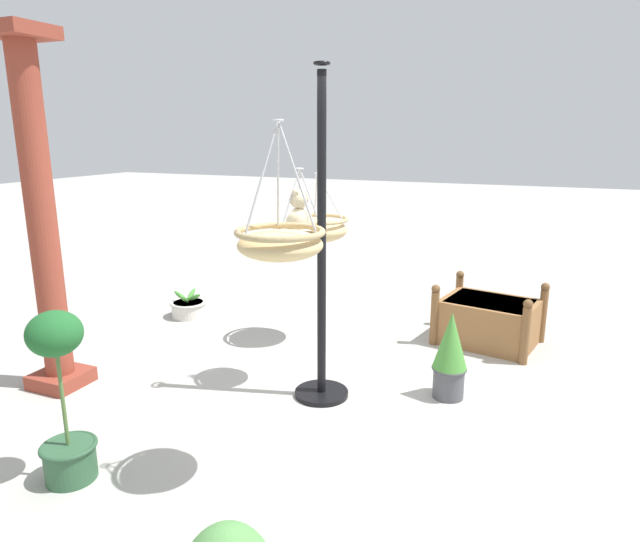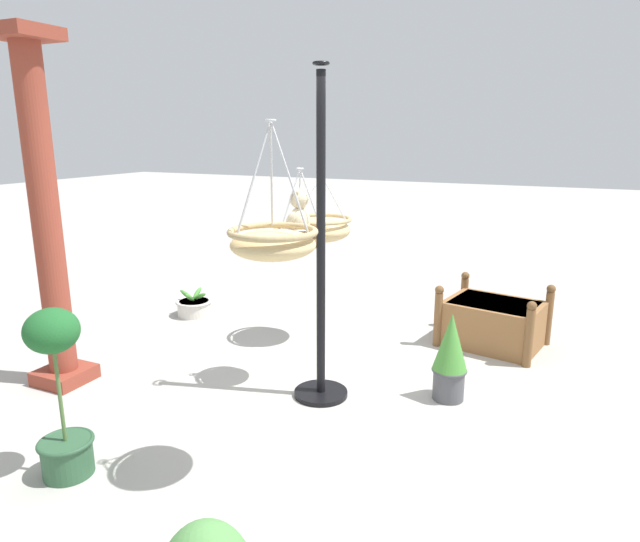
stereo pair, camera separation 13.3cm
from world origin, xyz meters
name	(u,v)px [view 1 (the left image)]	position (x,y,z in m)	size (l,w,h in m)	color
ground_plane	(332,387)	(0.00, 0.00, 0.00)	(40.00, 40.00, 0.00)	#ADAAA3
display_pole_central	(322,300)	(-0.17, 0.03, 0.83)	(0.44, 0.44, 2.60)	black
hanging_basket_with_teddy	(300,237)	(-0.02, 0.28, 1.29)	(0.44, 0.44, 0.66)	#A37F51
teddy_bear	(298,216)	(-0.02, 0.30, 1.46)	(0.27, 0.24, 0.39)	beige
hanging_basket_left_high	(280,242)	(-1.33, -0.21, 1.52)	(0.51, 0.51, 0.76)	tan
hanging_basket_right_low	(317,228)	(0.96, 0.55, 1.19)	(0.61, 0.61, 0.68)	tan
greenhouse_pillar_left	(42,225)	(-0.86, 2.17, 1.39)	(0.43, 0.43, 2.89)	brown
wooden_planter_box	(489,320)	(1.58, -1.09, 0.25)	(0.93, 1.10, 0.63)	olive
potted_plant_fern_front	(450,355)	(0.21, -0.94, 0.37)	(0.28, 0.28, 0.73)	#4C4C51
potted_plant_flowering_red	(62,398)	(-1.82, 1.04, 0.55)	(0.34, 0.34, 1.10)	#2D5638
potted_plant_tall_leafy	(189,307)	(1.08, 2.25, 0.12)	(0.43, 0.43, 0.32)	beige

